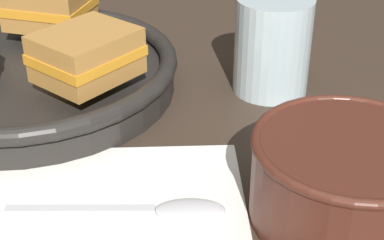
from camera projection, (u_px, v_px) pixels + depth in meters
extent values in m
plane|color=#382B21|center=(190.00, 179.00, 0.50)|extent=(4.00, 4.00, 0.00)
cube|color=white|center=(93.00, 220.00, 0.45)|extent=(0.26, 0.23, 0.00)
cylinder|color=#4C2319|center=(345.00, 180.00, 0.44)|extent=(0.14, 0.14, 0.07)
cylinder|color=#C14C19|center=(349.00, 157.00, 0.43)|extent=(0.12, 0.12, 0.01)
torus|color=#4C2319|center=(351.00, 145.00, 0.42)|extent=(0.15, 0.15, 0.01)
cube|color=silver|center=(80.00, 210.00, 0.45)|extent=(0.11, 0.03, 0.01)
ellipsoid|color=silver|center=(190.00, 210.00, 0.45)|extent=(0.06, 0.04, 0.01)
cylinder|color=black|center=(32.00, 81.00, 0.63)|extent=(0.30, 0.30, 0.02)
torus|color=black|center=(29.00, 63.00, 0.62)|extent=(0.31, 0.31, 0.02)
cube|color=#B27A38|center=(88.00, 68.00, 0.57)|extent=(0.11, 0.11, 0.02)
cube|color=orange|center=(87.00, 55.00, 0.56)|extent=(0.12, 0.12, 0.01)
cube|color=#B27A38|center=(85.00, 41.00, 0.55)|extent=(0.11, 0.11, 0.02)
cube|color=#B27A38|center=(51.00, 18.00, 0.68)|extent=(0.11, 0.10, 0.02)
cube|color=orange|center=(49.00, 6.00, 0.68)|extent=(0.11, 0.11, 0.01)
cylinder|color=silver|center=(273.00, 46.00, 0.61)|extent=(0.08, 0.08, 0.10)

